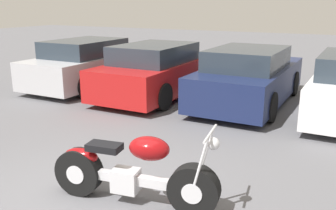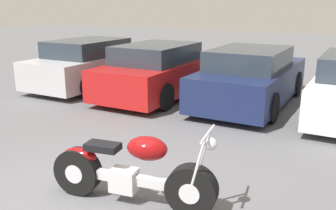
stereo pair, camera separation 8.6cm
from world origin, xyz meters
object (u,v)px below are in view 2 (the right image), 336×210
(parked_car_silver, at_px, (93,64))
(parked_car_navy, at_px, (251,78))
(parked_car_red, at_px, (161,71))
(motorcycle, at_px, (130,172))

(parked_car_silver, height_order, parked_car_navy, same)
(parked_car_silver, height_order, parked_car_red, same)
(motorcycle, height_order, parked_car_silver, parked_car_silver)
(motorcycle, bearing_deg, parked_car_red, 115.93)
(motorcycle, relative_size, parked_car_silver, 0.50)
(parked_car_silver, bearing_deg, parked_car_red, -2.39)
(motorcycle, distance_m, parked_car_red, 5.90)
(parked_car_red, xyz_separation_m, parked_car_navy, (2.48, 0.26, 0.00))
(parked_car_silver, distance_m, parked_car_red, 2.48)
(parked_car_silver, bearing_deg, motorcycle, -46.89)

